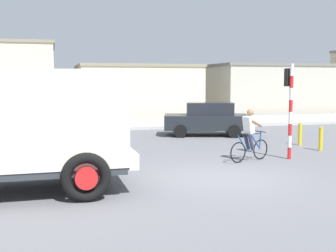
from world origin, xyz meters
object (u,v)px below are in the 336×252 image
object	(u,v)px
car_red_near	(207,119)
bollard_far	(300,134)
bollard_near	(321,139)
truck_foreground	(12,123)
cyclist	(250,135)
traffic_light_pole	(290,98)

from	to	relation	value
car_red_near	bollard_far	world-z (taller)	car_red_near
bollard_near	truck_foreground	bearing A→B (deg)	-162.75
cyclist	traffic_light_pole	distance (m)	1.91
cyclist	car_red_near	world-z (taller)	cyclist
car_red_near	bollard_far	size ratio (longest dim) A/B	4.80
truck_foreground	cyclist	distance (m)	7.47
truck_foreground	traffic_light_pole	bearing A→B (deg)	14.21
traffic_light_pole	bollard_far	bearing A→B (deg)	51.03
car_red_near	bollard_near	bearing A→B (deg)	-63.93
traffic_light_pole	car_red_near	distance (m)	6.58
truck_foreground	bollard_near	bearing A→B (deg)	17.25
traffic_light_pole	bollard_far	distance (m)	3.63
cyclist	bollard_near	xyz separation A→B (m)	(3.52, 1.19, -0.41)
cyclist	car_red_near	xyz separation A→B (m)	(0.92, 6.50, -0.05)
car_red_near	cyclist	bearing A→B (deg)	-98.10
traffic_light_pole	car_red_near	bearing A→B (deg)	94.90
cyclist	bollard_far	bearing A→B (deg)	36.35
truck_foreground	traffic_light_pole	size ratio (longest dim) A/B	1.70
cyclist	truck_foreground	bearing A→B (deg)	-163.48
truck_foreground	car_red_near	bearing A→B (deg)	46.93
car_red_near	traffic_light_pole	bearing A→B (deg)	-85.10
traffic_light_pole	bollard_near	world-z (taller)	traffic_light_pole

